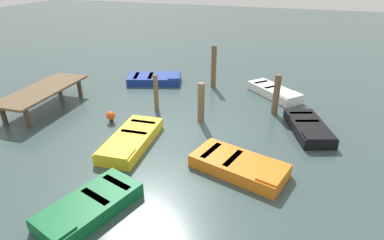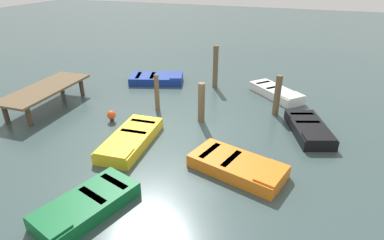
{
  "view_description": "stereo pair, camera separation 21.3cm",
  "coord_description": "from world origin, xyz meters",
  "px_view_note": "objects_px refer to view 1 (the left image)",
  "views": [
    {
      "loc": [
        -10.46,
        -3.59,
        5.85
      ],
      "look_at": [
        0.0,
        0.0,
        0.35
      ],
      "focal_mm": 29.44,
      "sensor_mm": 36.0,
      "label": 1
    },
    {
      "loc": [
        -10.39,
        -3.8,
        5.85
      ],
      "look_at": [
        0.0,
        0.0,
        0.35
      ],
      "focal_mm": 29.44,
      "sensor_mm": 36.0,
      "label": 2
    }
  ],
  "objects_px": {
    "rowboat_blue": "(155,79)",
    "rowboat_orange": "(240,165)",
    "rowboat_black": "(308,128)",
    "marker_buoy": "(111,116)",
    "mooring_piling_near_right": "(156,93)",
    "dock_segment": "(43,91)",
    "rowboat_yellow": "(131,140)",
    "mooring_piling_center": "(201,103)",
    "mooring_piling_mid_left": "(276,95)",
    "rowboat_white": "(274,92)",
    "rowboat_green": "(89,206)",
    "mooring_piling_far_left": "(214,67)"
  },
  "relations": [
    {
      "from": "rowboat_blue",
      "to": "rowboat_yellow",
      "type": "height_order",
      "value": "same"
    },
    {
      "from": "mooring_piling_near_right",
      "to": "dock_segment",
      "type": "bearing_deg",
      "value": 107.16
    },
    {
      "from": "marker_buoy",
      "to": "mooring_piling_mid_left",
      "type": "bearing_deg",
      "value": -64.04
    },
    {
      "from": "dock_segment",
      "to": "rowboat_white",
      "type": "xyz_separation_m",
      "value": [
        4.88,
        -9.55,
        -0.61
      ]
    },
    {
      "from": "rowboat_blue",
      "to": "rowboat_green",
      "type": "relative_size",
      "value": 1.07
    },
    {
      "from": "dock_segment",
      "to": "rowboat_black",
      "type": "xyz_separation_m",
      "value": [
        1.43,
        -11.18,
        -0.61
      ]
    },
    {
      "from": "rowboat_white",
      "to": "marker_buoy",
      "type": "relative_size",
      "value": 5.98
    },
    {
      "from": "mooring_piling_mid_left",
      "to": "rowboat_black",
      "type": "bearing_deg",
      "value": -133.98
    },
    {
      "from": "rowboat_green",
      "to": "mooring_piling_near_right",
      "type": "bearing_deg",
      "value": -153.52
    },
    {
      "from": "rowboat_black",
      "to": "mooring_piling_mid_left",
      "type": "height_order",
      "value": "mooring_piling_mid_left"
    },
    {
      "from": "dock_segment",
      "to": "rowboat_blue",
      "type": "bearing_deg",
      "value": -36.08
    },
    {
      "from": "rowboat_green",
      "to": "marker_buoy",
      "type": "distance_m",
      "value": 5.31
    },
    {
      "from": "mooring_piling_near_right",
      "to": "mooring_piling_mid_left",
      "type": "height_order",
      "value": "mooring_piling_mid_left"
    },
    {
      "from": "rowboat_blue",
      "to": "rowboat_yellow",
      "type": "distance_m",
      "value": 6.66
    },
    {
      "from": "dock_segment",
      "to": "mooring_piling_center",
      "type": "relative_size",
      "value": 2.64
    },
    {
      "from": "mooring_piling_far_left",
      "to": "marker_buoy",
      "type": "bearing_deg",
      "value": 152.26
    },
    {
      "from": "rowboat_black",
      "to": "mooring_piling_far_left",
      "type": "bearing_deg",
      "value": -147.27
    },
    {
      "from": "mooring_piling_mid_left",
      "to": "marker_buoy",
      "type": "bearing_deg",
      "value": 115.96
    },
    {
      "from": "rowboat_orange",
      "to": "mooring_piling_center",
      "type": "height_order",
      "value": "mooring_piling_center"
    },
    {
      "from": "rowboat_yellow",
      "to": "mooring_piling_far_left",
      "type": "xyz_separation_m",
      "value": [
        6.76,
        -1.17,
        0.88
      ]
    },
    {
      "from": "rowboat_black",
      "to": "marker_buoy",
      "type": "xyz_separation_m",
      "value": [
        -1.68,
        7.66,
        0.07
      ]
    },
    {
      "from": "rowboat_yellow",
      "to": "mooring_piling_far_left",
      "type": "bearing_deg",
      "value": 166.06
    },
    {
      "from": "dock_segment",
      "to": "rowboat_blue",
      "type": "height_order",
      "value": "dock_segment"
    },
    {
      "from": "mooring_piling_near_right",
      "to": "marker_buoy",
      "type": "distance_m",
      "value": 2.2
    },
    {
      "from": "rowboat_blue",
      "to": "rowboat_green",
      "type": "xyz_separation_m",
      "value": [
        -9.77,
        -2.68,
        0.0
      ]
    },
    {
      "from": "dock_segment",
      "to": "mooring_piling_near_right",
      "type": "xyz_separation_m",
      "value": [
        1.47,
        -4.77,
        -0.01
      ]
    },
    {
      "from": "rowboat_black",
      "to": "mooring_piling_center",
      "type": "bearing_deg",
      "value": -104.39
    },
    {
      "from": "mooring_piling_far_left",
      "to": "marker_buoy",
      "type": "distance_m",
      "value": 6.16
    },
    {
      "from": "dock_segment",
      "to": "mooring_piling_near_right",
      "type": "bearing_deg",
      "value": -75.16
    },
    {
      "from": "mooring_piling_mid_left",
      "to": "marker_buoy",
      "type": "relative_size",
      "value": 3.66
    },
    {
      "from": "rowboat_black",
      "to": "marker_buoy",
      "type": "height_order",
      "value": "marker_buoy"
    },
    {
      "from": "rowboat_orange",
      "to": "marker_buoy",
      "type": "height_order",
      "value": "marker_buoy"
    },
    {
      "from": "rowboat_blue",
      "to": "rowboat_orange",
      "type": "height_order",
      "value": "same"
    },
    {
      "from": "rowboat_yellow",
      "to": "rowboat_orange",
      "type": "height_order",
      "value": "same"
    },
    {
      "from": "rowboat_green",
      "to": "mooring_piling_mid_left",
      "type": "xyz_separation_m",
      "value": [
        7.82,
        -3.92,
        0.66
      ]
    },
    {
      "from": "mooring_piling_near_right",
      "to": "mooring_piling_mid_left",
      "type": "distance_m",
      "value": 5.16
    },
    {
      "from": "rowboat_white",
      "to": "mooring_piling_mid_left",
      "type": "height_order",
      "value": "mooring_piling_mid_left"
    },
    {
      "from": "rowboat_yellow",
      "to": "mooring_piling_near_right",
      "type": "distance_m",
      "value": 3.16
    },
    {
      "from": "rowboat_white",
      "to": "rowboat_black",
      "type": "bearing_deg",
      "value": -21.99
    },
    {
      "from": "mooring_piling_mid_left",
      "to": "dock_segment",
      "type": "bearing_deg",
      "value": 105.96
    },
    {
      "from": "rowboat_blue",
      "to": "rowboat_orange",
      "type": "xyz_separation_m",
      "value": [
        -6.67,
        -6.0,
        -0.0
      ]
    },
    {
      "from": "dock_segment",
      "to": "mooring_piling_center",
      "type": "distance_m",
      "value": 7.05
    },
    {
      "from": "dock_segment",
      "to": "rowboat_white",
      "type": "bearing_deg",
      "value": -65.29
    },
    {
      "from": "mooring_piling_far_left",
      "to": "rowboat_yellow",
      "type": "bearing_deg",
      "value": 170.21
    },
    {
      "from": "dock_segment",
      "to": "rowboat_orange",
      "type": "height_order",
      "value": "dock_segment"
    },
    {
      "from": "mooring_piling_near_right",
      "to": "rowboat_green",
      "type": "bearing_deg",
      "value": -170.66
    },
    {
      "from": "rowboat_black",
      "to": "rowboat_green",
      "type": "bearing_deg",
      "value": -59.17
    },
    {
      "from": "rowboat_white",
      "to": "mooring_piling_near_right",
      "type": "bearing_deg",
      "value": -101.78
    },
    {
      "from": "mooring_piling_center",
      "to": "mooring_piling_mid_left",
      "type": "height_order",
      "value": "mooring_piling_mid_left"
    },
    {
      "from": "rowboat_white",
      "to": "marker_buoy",
      "type": "xyz_separation_m",
      "value": [
        -5.13,
        6.04,
        0.07
      ]
    }
  ]
}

